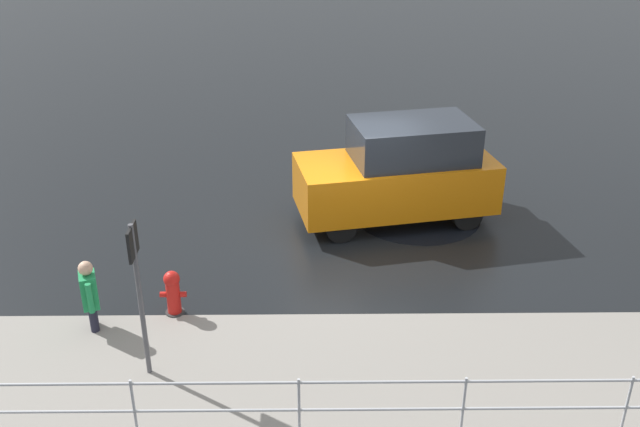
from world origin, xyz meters
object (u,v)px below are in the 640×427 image
object	(u,v)px
moving_hatchback	(400,172)
pedestrian	(89,293)
fire_hydrant	(173,294)
sign_post	(138,279)

from	to	relation	value
moving_hatchback	pedestrian	xyz separation A→B (m)	(5.16, 3.86, -0.34)
fire_hydrant	pedestrian	size ratio (longest dim) A/B	0.66
fire_hydrant	sign_post	size ratio (longest dim) A/B	0.33
sign_post	fire_hydrant	bearing A→B (deg)	-94.03
sign_post	pedestrian	bearing A→B (deg)	-45.57
fire_hydrant	sign_post	world-z (taller)	sign_post
moving_hatchback	sign_post	world-z (taller)	sign_post
fire_hydrant	sign_post	xyz separation A→B (m)	(0.11, 1.49, 1.18)
sign_post	moving_hatchback	bearing A→B (deg)	-129.51
moving_hatchback	sign_post	bearing A→B (deg)	50.49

